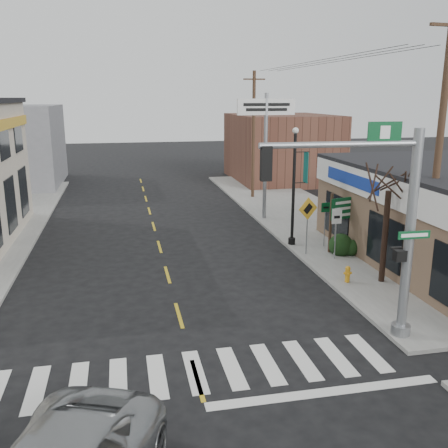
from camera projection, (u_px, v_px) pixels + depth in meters
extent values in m
plane|color=black|center=(197.00, 380.00, 12.85)|extent=(140.00, 140.00, 0.00)
cube|color=gray|center=(325.00, 230.00, 26.94)|extent=(6.00, 38.00, 0.13)
cube|color=gold|center=(167.00, 275.00, 20.43)|extent=(0.12, 56.00, 0.01)
cube|color=silver|center=(195.00, 372.00, 13.22)|extent=(11.00, 2.20, 0.01)
cube|color=brown|center=(281.00, 148.00, 42.97)|extent=(8.00, 10.00, 5.60)
cube|color=slate|center=(1.00, 146.00, 40.22)|extent=(9.00, 10.00, 6.40)
cylinder|color=gray|center=(409.00, 236.00, 14.29)|extent=(0.29, 0.29, 6.13)
cylinder|color=gray|center=(342.00, 145.00, 13.19)|extent=(4.49, 0.16, 0.16)
cube|color=black|center=(267.00, 164.00, 12.90)|extent=(0.29, 0.22, 0.92)
cube|color=#0B4621|center=(414.00, 235.00, 14.06)|extent=(0.97, 0.04, 0.22)
cube|color=#0B4621|center=(385.00, 132.00, 13.36)|extent=(0.97, 0.05, 0.56)
cube|color=black|center=(401.00, 256.00, 14.34)|extent=(0.33, 0.27, 0.33)
cube|color=#463020|center=(331.00, 223.00, 22.64)|extent=(0.10, 0.10, 2.75)
cube|color=#463020|center=(357.00, 222.00, 22.90)|extent=(0.10, 0.10, 2.75)
cube|color=#035019|center=(345.00, 208.00, 22.54)|extent=(1.57, 0.05, 0.98)
cylinder|color=orange|center=(347.00, 276.00, 19.21)|extent=(0.18, 0.18, 0.52)
sphere|color=orange|center=(348.00, 269.00, 19.14)|extent=(0.20, 0.20, 0.20)
cylinder|color=gray|center=(307.00, 228.00, 22.42)|extent=(0.06, 0.06, 2.41)
cube|color=gold|center=(308.00, 209.00, 22.16)|extent=(1.02, 0.03, 1.02)
cylinder|color=black|center=(294.00, 189.00, 23.56)|extent=(0.14, 0.14, 5.38)
sphere|color=silver|center=(296.00, 131.00, 22.88)|extent=(0.29, 0.29, 0.29)
cube|color=#0C5048|center=(306.00, 167.00, 23.41)|extent=(0.02, 0.57, 1.45)
cylinder|color=gray|center=(265.00, 157.00, 28.57)|extent=(0.21, 0.21, 7.16)
cube|color=silver|center=(266.00, 107.00, 27.87)|extent=(3.37, 0.18, 0.89)
cylinder|color=black|center=(385.00, 237.00, 18.94)|extent=(0.22, 0.22, 3.56)
ellipsoid|color=black|center=(341.00, 245.00, 22.61)|extent=(1.09, 1.09, 0.81)
cylinder|color=#4E3E24|center=(438.00, 154.00, 17.82)|extent=(0.26, 0.26, 9.93)
cylinder|color=#3E291A|center=(253.00, 135.00, 34.62)|extent=(0.23, 0.23, 8.66)
cube|color=#3E291A|center=(254.00, 79.00, 33.69)|extent=(1.51, 0.09, 0.09)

